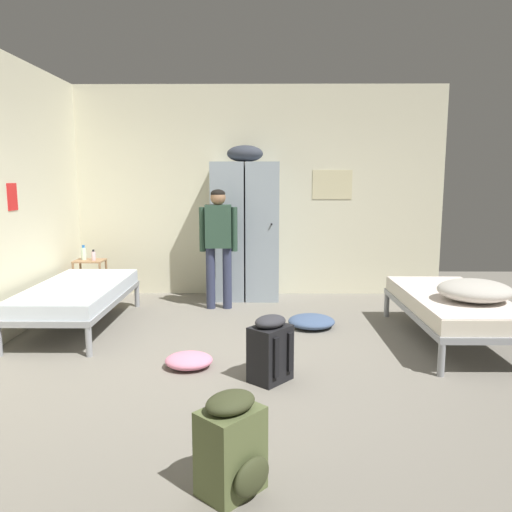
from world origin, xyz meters
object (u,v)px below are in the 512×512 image
at_px(shelf_unit, 90,277).
at_px(backpack_black, 269,350).
at_px(locker_bank, 245,228).
at_px(bed_right, 452,305).
at_px(lotion_bottle, 94,256).
at_px(bed_left_rear, 78,294).
at_px(person_traveler, 218,237).
at_px(backpack_olive, 232,446).
at_px(bedding_heap, 475,290).
at_px(clothes_pile_denim, 311,321).
at_px(clothes_pile_pink, 189,360).
at_px(water_bottle, 84,253).

distance_m(shelf_unit, backpack_black, 3.50).
relative_size(locker_bank, bed_right, 1.09).
bearing_deg(locker_bank, lotion_bottle, -171.76).
height_order(bed_left_rear, backpack_black, backpack_black).
height_order(locker_bank, person_traveler, locker_bank).
distance_m(bed_left_rear, person_traveler, 1.79).
relative_size(locker_bank, shelf_unit, 3.63).
height_order(shelf_unit, backpack_olive, shelf_unit).
xyz_separation_m(shelf_unit, bedding_heap, (4.29, -1.87, 0.25)).
xyz_separation_m(backpack_black, clothes_pile_denim, (0.50, 1.49, -0.19)).
xyz_separation_m(bedding_heap, person_traveler, (-2.55, 1.57, 0.32)).
bearing_deg(shelf_unit, bedding_heap, -23.58).
distance_m(locker_bank, bed_left_rear, 2.36).
height_order(clothes_pile_denim, clothes_pile_pink, clothes_pile_denim).
height_order(bedding_heap, water_bottle, water_bottle).
bearing_deg(backpack_olive, bedding_heap, 45.71).
distance_m(backpack_olive, clothes_pile_pink, 1.84).
distance_m(lotion_bottle, clothes_pile_pink, 2.84).
relative_size(locker_bank, backpack_black, 3.76).
height_order(water_bottle, backpack_black, water_bottle).
relative_size(water_bottle, lotion_bottle, 1.35).
height_order(backpack_black, clothes_pile_pink, backpack_black).
relative_size(person_traveler, clothes_pile_pink, 3.61).
xyz_separation_m(bed_right, water_bottle, (-4.27, 1.61, 0.28)).
bearing_deg(person_traveler, bed_right, -27.65).
bearing_deg(locker_bank, backpack_olive, -89.18).
bearing_deg(lotion_bottle, locker_bank, 8.24).
height_order(bed_right, backpack_olive, backpack_olive).
bearing_deg(bedding_heap, backpack_olive, -134.29).
bearing_deg(water_bottle, shelf_unit, -14.04).
bearing_deg(clothes_pile_denim, bed_right, -18.97).
bearing_deg(bedding_heap, locker_bank, 136.53).
distance_m(water_bottle, backpack_olive, 4.69).
relative_size(locker_bank, lotion_bottle, 14.32).
distance_m(bed_right, backpack_olive, 3.26).
height_order(locker_bank, clothes_pile_denim, locker_bank).
xyz_separation_m(shelf_unit, clothes_pile_pink, (1.64, -2.33, -0.28)).
xyz_separation_m(bedding_heap, backpack_black, (-1.95, -0.74, -0.33)).
xyz_separation_m(bed_right, bedding_heap, (0.10, -0.28, 0.21)).
bearing_deg(water_bottle, lotion_bottle, -21.80).
height_order(locker_bank, backpack_olive, locker_bank).
distance_m(water_bottle, clothes_pile_denim, 3.18).
xyz_separation_m(bed_right, lotion_bottle, (-4.12, 1.55, 0.25)).
xyz_separation_m(bedding_heap, water_bottle, (-4.37, 1.89, 0.06)).
bearing_deg(locker_bank, water_bottle, -173.92).
height_order(bed_right, person_traveler, person_traveler).
xyz_separation_m(shelf_unit, water_bottle, (-0.08, 0.02, 0.31)).
height_order(shelf_unit, backpack_black, shelf_unit).
bearing_deg(locker_bank, person_traveler, -119.99).
distance_m(bedding_heap, water_bottle, 4.76).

